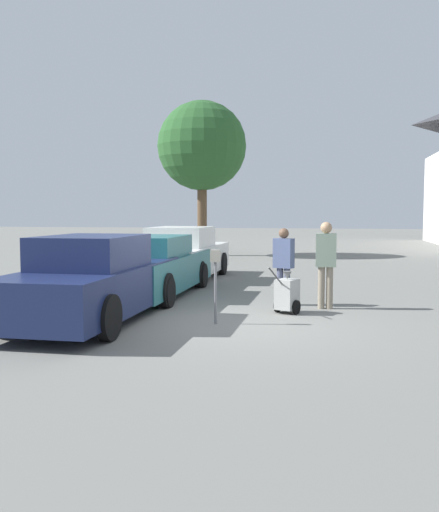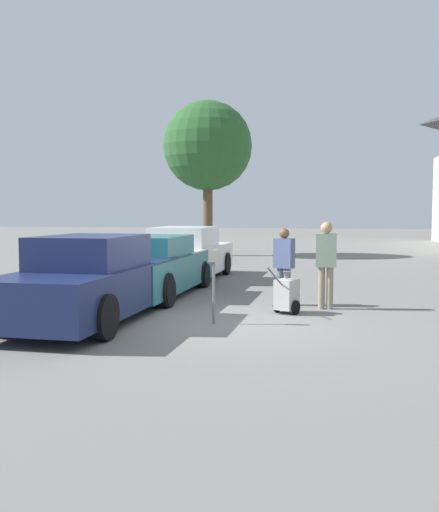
{
  "view_description": "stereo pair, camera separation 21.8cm",
  "coord_description": "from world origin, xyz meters",
  "px_view_note": "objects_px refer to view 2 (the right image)",
  "views": [
    {
      "loc": [
        1.79,
        -9.99,
        2.03
      ],
      "look_at": [
        -0.45,
        1.71,
        1.1
      ],
      "focal_mm": 40.0,
      "sensor_mm": 36.0,
      "label": 1
    },
    {
      "loc": [
        2.01,
        -9.95,
        2.03
      ],
      "look_at": [
        -0.45,
        1.71,
        1.1
      ],
      "focal_mm": 40.0,
      "sensor_mm": 36.0,
      "label": 2
    }
  ],
  "objects_px": {
    "parked_car_teal": "(151,267)",
    "equipment_cart": "(287,294)",
    "parked_car_navy": "(95,281)",
    "parking_meter": "(214,272)",
    "person_supervisor": "(326,259)",
    "parked_car_white": "(186,255)",
    "person_worker": "(284,262)"
  },
  "relations": [
    {
      "from": "parked_car_teal",
      "to": "equipment_cart",
      "type": "relative_size",
      "value": 5.32
    },
    {
      "from": "parked_car_navy",
      "to": "parking_meter",
      "type": "xyz_separation_m",
      "value": [
        2.25,
        0.11,
        0.2
      ]
    },
    {
      "from": "person_supervisor",
      "to": "equipment_cart",
      "type": "bearing_deg",
      "value": 41.31
    },
    {
      "from": "parked_car_navy",
      "to": "parked_car_white",
      "type": "bearing_deg",
      "value": 90.31
    },
    {
      "from": "parked_car_white",
      "to": "person_worker",
      "type": "bearing_deg",
      "value": -50.34
    },
    {
      "from": "parked_car_white",
      "to": "person_supervisor",
      "type": "relative_size",
      "value": 2.88
    },
    {
      "from": "parked_car_white",
      "to": "person_worker",
      "type": "height_order",
      "value": "person_worker"
    },
    {
      "from": "person_worker",
      "to": "equipment_cart",
      "type": "xyz_separation_m",
      "value": [
        0.15,
        -0.99,
        -0.56
      ]
    },
    {
      "from": "parking_meter",
      "to": "person_worker",
      "type": "relative_size",
      "value": 0.8
    },
    {
      "from": "parked_car_white",
      "to": "equipment_cart",
      "type": "height_order",
      "value": "parked_car_white"
    },
    {
      "from": "person_supervisor",
      "to": "equipment_cart",
      "type": "height_order",
      "value": "person_supervisor"
    },
    {
      "from": "parked_car_teal",
      "to": "person_supervisor",
      "type": "relative_size",
      "value": 2.92
    },
    {
      "from": "parked_car_white",
      "to": "equipment_cart",
      "type": "relative_size",
      "value": 5.25
    },
    {
      "from": "equipment_cart",
      "to": "person_supervisor",
      "type": "bearing_deg",
      "value": 66.46
    },
    {
      "from": "parked_car_navy",
      "to": "equipment_cart",
      "type": "bearing_deg",
      "value": 23.17
    },
    {
      "from": "parking_meter",
      "to": "parked_car_navy",
      "type": "bearing_deg",
      "value": -177.29
    },
    {
      "from": "parking_meter",
      "to": "person_supervisor",
      "type": "xyz_separation_m",
      "value": [
        1.94,
        2.04,
        0.11
      ]
    },
    {
      "from": "person_supervisor",
      "to": "equipment_cart",
      "type": "distance_m",
      "value": 1.22
    },
    {
      "from": "parked_car_white",
      "to": "person_worker",
      "type": "xyz_separation_m",
      "value": [
        3.3,
        -4.02,
        0.22
      ]
    },
    {
      "from": "parked_car_white",
      "to": "parked_car_navy",
      "type": "bearing_deg",
      "value": -89.69
    },
    {
      "from": "person_worker",
      "to": "person_supervisor",
      "type": "distance_m",
      "value": 0.95
    },
    {
      "from": "person_supervisor",
      "to": "parked_car_teal",
      "type": "bearing_deg",
      "value": -16.51
    },
    {
      "from": "person_worker",
      "to": "parked_car_teal",
      "type": "bearing_deg",
      "value": 8.35
    },
    {
      "from": "person_worker",
      "to": "person_supervisor",
      "type": "bearing_deg",
      "value": -176.03
    },
    {
      "from": "equipment_cart",
      "to": "parked_car_teal",
      "type": "bearing_deg",
      "value": 175.8
    },
    {
      "from": "parked_car_teal",
      "to": "parking_meter",
      "type": "xyz_separation_m",
      "value": [
        2.25,
        -3.17,
        0.26
      ]
    },
    {
      "from": "person_supervisor",
      "to": "person_worker",
      "type": "bearing_deg",
      "value": -19.93
    },
    {
      "from": "parking_meter",
      "to": "equipment_cart",
      "type": "xyz_separation_m",
      "value": [
        1.19,
        1.35,
        -0.55
      ]
    },
    {
      "from": "parked_car_teal",
      "to": "equipment_cart",
      "type": "bearing_deg",
      "value": -27.53
    },
    {
      "from": "person_worker",
      "to": "person_supervisor",
      "type": "height_order",
      "value": "person_supervisor"
    },
    {
      "from": "parked_car_teal",
      "to": "person_supervisor",
      "type": "distance_m",
      "value": 4.36
    },
    {
      "from": "parked_car_teal",
      "to": "person_worker",
      "type": "distance_m",
      "value": 3.41
    }
  ]
}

